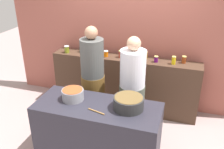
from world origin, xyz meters
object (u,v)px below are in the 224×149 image
Objects in this scene: cooking_pot_center at (129,103)px; preserve_jar_8 at (174,60)px; preserve_jar_2 at (95,52)px; cook_in_cap at (132,95)px; preserve_jar_9 at (184,60)px; cook_with_tongs at (93,86)px; preserve_jar_3 at (106,54)px; preserve_jar_0 at (67,49)px; cooking_pot_left at (73,94)px; preserve_jar_7 at (156,59)px; wooden_spoon at (96,111)px; preserve_jar_1 at (81,49)px; preserve_jar_6 at (145,55)px; preserve_jar_4 at (121,54)px; preserve_jar_5 at (128,56)px.

preserve_jar_8 is at bearing 71.15° from cooking_pot_center.
cook_in_cap reaches higher than preserve_jar_2.
cook_with_tongs is (-1.34, -0.80, -0.30)m from preserve_jar_9.
preserve_jar_3 is 0.79× the size of preserve_jar_8.
preserve_jar_0 reaches higher than cooking_pot_left.
preserve_jar_7 is 1.62m from wooden_spoon.
preserve_jar_2 is at bearing 178.51° from preserve_jar_7.
preserve_jar_6 reaches higher than preserve_jar_1.
preserve_jar_7 is at bearing -1.49° from preserve_jar_2.
preserve_jar_7 is 0.06× the size of cook_with_tongs.
cooking_pot_left is at bearing -81.98° from preserve_jar_2.
preserve_jar_7 is (0.63, -0.03, -0.01)m from preserve_jar_4.
preserve_jar_9 is 0.07× the size of cook_in_cap.
preserve_jar_5 reaches higher than preserve_jar_3.
preserve_jar_0 reaches higher than preserve_jar_9.
cook_with_tongs is (-0.25, -0.74, -0.31)m from preserve_jar_4.
preserve_jar_3 is 1.57m from wooden_spoon.
cook_in_cap is at bearing -62.57° from preserve_jar_4.
cook_with_tongs is at bearing 84.69° from cooking_pot_left.
preserve_jar_1 is 1.00m from cook_with_tongs.
preserve_jar_7 is (1.13, -0.03, -0.00)m from preserve_jar_2.
cook_with_tongs is at bearing 114.31° from wooden_spoon.
cooking_pot_center is at bearing 0.48° from cooking_pot_left.
cook_with_tongs is (-0.68, -0.81, -0.31)m from preserve_jar_6.
cook_in_cap is at bearing -126.57° from preserve_jar_8.
preserve_jar_0 reaches higher than wooden_spoon.
preserve_jar_4 is 1.09m from preserve_jar_9.
preserve_jar_4 is at bearing 117.43° from cook_in_cap.
wooden_spoon is at bearing -118.23° from preserve_jar_8.
preserve_jar_0 is at bearing -178.82° from preserve_jar_7.
preserve_jar_8 is at bearing 61.77° from wooden_spoon.
preserve_jar_3 is 0.70m from preserve_jar_6.
cook_with_tongs is at bearing -149.04° from preserve_jar_9.
preserve_jar_4 is 1.03× the size of preserve_jar_9.
preserve_jar_3 is 0.85× the size of preserve_jar_4.
preserve_jar_6 reaches higher than preserve_jar_3.
cook_in_cap reaches higher than wooden_spoon.
preserve_jar_1 reaches higher than wooden_spoon.
preserve_jar_1 is 1.22m from preserve_jar_6.
preserve_jar_7 is 0.30m from preserve_jar_8.
cook_with_tongs is (-0.39, -0.68, -0.30)m from preserve_jar_5.
cook_in_cap reaches higher than preserve_jar_7.
preserve_jar_2 is 0.64m from preserve_jar_5.
preserve_jar_1 is 1.48m from cooking_pot_left.
preserve_jar_7 is 0.36× the size of cooking_pot_left.
wooden_spoon is (0.91, -1.59, -0.21)m from preserve_jar_1.
preserve_jar_4 reaches higher than preserve_jar_3.
preserve_jar_7 is 0.86× the size of preserve_jar_9.
cooking_pot_center is at bearing -113.40° from preserve_jar_9.
preserve_jar_9 is at bearing 30.96° from cook_with_tongs.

